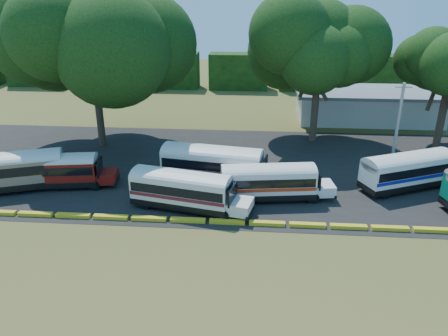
# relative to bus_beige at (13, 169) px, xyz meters

# --- Properties ---
(ground) EXTENTS (160.00, 160.00, 0.00)m
(ground) POSITION_rel_bus_beige_xyz_m (17.38, -5.39, -2.00)
(ground) COLOR #434E1A
(ground) RESTS_ON ground
(asphalt_strip) EXTENTS (64.00, 24.00, 0.02)m
(asphalt_strip) POSITION_rel_bus_beige_xyz_m (18.38, 6.61, -1.99)
(asphalt_strip) COLOR black
(asphalt_strip) RESTS_ON ground
(curb) EXTENTS (53.70, 0.45, 0.30)m
(curb) POSITION_rel_bus_beige_xyz_m (17.38, -4.39, -1.85)
(curb) COLOR gold
(curb) RESTS_ON ground
(terminal_building) EXTENTS (19.00, 9.00, 4.00)m
(terminal_building) POSITION_rel_bus_beige_xyz_m (35.38, 24.61, 0.03)
(terminal_building) COLOR beige
(terminal_building) RESTS_ON ground
(treeline_backdrop) EXTENTS (130.00, 4.00, 6.00)m
(treeline_backdrop) POSITION_rel_bus_beige_xyz_m (17.38, 42.61, 1.00)
(treeline_backdrop) COLOR black
(treeline_backdrop) RESTS_ON ground
(bus_beige) EXTENTS (10.85, 6.07, 3.49)m
(bus_beige) POSITION_rel_bus_beige_xyz_m (0.00, 0.00, 0.00)
(bus_beige) COLOR black
(bus_beige) RESTS_ON ground
(bus_red) EXTENTS (9.65, 3.74, 3.09)m
(bus_red) POSITION_rel_bus_beige_xyz_m (3.31, 0.89, -0.23)
(bus_red) COLOR black
(bus_red) RESTS_ON ground
(bus_cream_west) EXTENTS (10.05, 4.46, 3.21)m
(bus_cream_west) POSITION_rel_bus_beige_xyz_m (15.27, -2.25, -0.18)
(bus_cream_west) COLOR black
(bus_cream_west) RESTS_ON ground
(bus_cream_east) EXTENTS (11.18, 4.44, 3.58)m
(bus_cream_east) POSITION_rel_bus_beige_xyz_m (17.25, 2.68, 0.03)
(bus_cream_east) COLOR black
(bus_cream_east) RESTS_ON ground
(bus_white_red) EXTENTS (9.70, 3.65, 3.11)m
(bus_white_red) POSITION_rel_bus_beige_xyz_m (22.15, -0.00, -0.24)
(bus_white_red) COLOR black
(bus_white_red) RESTS_ON ground
(bus_white_blue) EXTENTS (10.24, 6.37, 3.32)m
(bus_white_blue) POSITION_rel_bus_beige_xyz_m (34.28, 3.10, -0.12)
(bus_white_blue) COLOR black
(bus_white_blue) RESTS_ON ground
(tree_west) EXTENTS (15.16, 15.16, 17.33)m
(tree_west) POSITION_rel_bus_beige_xyz_m (3.60, 12.06, 9.75)
(tree_west) COLOR #3A261D
(tree_west) RESTS_ON ground
(tree_center) EXTENTS (11.32, 11.32, 15.50)m
(tree_center) POSITION_rel_bus_beige_xyz_m (27.34, 15.56, 9.31)
(tree_center) COLOR #3A261D
(tree_center) RESTS_ON ground
(utility_pole) EXTENTS (1.60, 0.30, 8.15)m
(utility_pole) POSITION_rel_bus_beige_xyz_m (34.66, 9.23, 2.19)
(utility_pole) COLOR gray
(utility_pole) RESTS_ON ground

